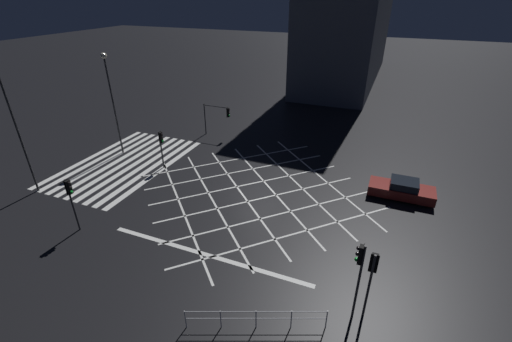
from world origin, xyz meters
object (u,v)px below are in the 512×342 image
(traffic_light_ne_cross, at_px, (359,268))
(street_lamp_west, at_px, (4,91))
(street_lamp_east, at_px, (110,87))
(traffic_light_median_south, at_px, (161,142))
(waiting_car, at_px, (402,189))
(traffic_light_ne_main, at_px, (372,272))
(traffic_light_sw_cross, at_px, (219,114))
(traffic_light_se_cross, at_px, (71,195))

(traffic_light_ne_cross, relative_size, street_lamp_west, 0.42)
(street_lamp_east, bearing_deg, traffic_light_median_south, 79.04)
(street_lamp_west, distance_m, waiting_car, 27.59)
(traffic_light_ne_main, relative_size, waiting_car, 0.79)
(traffic_light_ne_main, bearing_deg, waiting_car, -6.36)
(traffic_light_sw_cross, xyz_separation_m, street_lamp_east, (6.94, -6.40, 3.68))
(traffic_light_ne_cross, xyz_separation_m, traffic_light_sw_cross, (-17.17, -15.67, -0.60))
(traffic_light_ne_main, relative_size, street_lamp_east, 0.40)
(traffic_light_median_south, height_order, waiting_car, traffic_light_median_south)
(street_lamp_west, bearing_deg, traffic_light_ne_main, 85.03)
(traffic_light_sw_cross, bearing_deg, traffic_light_median_south, -97.68)
(traffic_light_se_cross, bearing_deg, street_lamp_west, 160.58)
(waiting_car, bearing_deg, street_lamp_west, 20.24)
(traffic_light_ne_main, distance_m, waiting_car, 11.54)
(street_lamp_west, bearing_deg, traffic_light_se_cross, 70.58)
(traffic_light_median_south, bearing_deg, traffic_light_ne_cross, -28.79)
(traffic_light_ne_main, xyz_separation_m, traffic_light_median_south, (-8.76, -17.28, -0.24))
(traffic_light_sw_cross, xyz_separation_m, street_lamp_west, (14.66, -7.61, 5.08))
(street_lamp_west, bearing_deg, traffic_light_median_south, 135.69)
(traffic_light_ne_cross, height_order, street_lamp_east, street_lamp_east)
(traffic_light_ne_main, height_order, street_lamp_east, street_lamp_east)
(traffic_light_se_cross, height_order, waiting_car, traffic_light_se_cross)
(traffic_light_ne_cross, bearing_deg, street_lamp_west, -6.16)
(traffic_light_sw_cross, bearing_deg, street_lamp_west, -117.42)
(traffic_light_ne_main, relative_size, traffic_light_sw_cross, 1.10)
(traffic_light_median_south, distance_m, traffic_light_sw_cross, 8.04)
(traffic_light_se_cross, height_order, traffic_light_median_south, traffic_light_se_cross)
(traffic_light_ne_main, bearing_deg, traffic_light_ne_cross, 128.87)
(traffic_light_ne_cross, bearing_deg, traffic_light_sw_cross, -47.62)
(traffic_light_ne_cross, relative_size, traffic_light_median_south, 1.29)
(traffic_light_median_south, distance_m, street_lamp_west, 10.68)
(traffic_light_ne_main, bearing_deg, street_lamp_east, 66.58)
(traffic_light_ne_main, bearing_deg, traffic_light_sw_cross, 44.09)
(traffic_light_ne_cross, bearing_deg, street_lamp_east, -24.88)
(traffic_light_ne_main, xyz_separation_m, traffic_light_sw_cross, (-16.73, -16.21, -0.16))
(traffic_light_ne_main, xyz_separation_m, traffic_light_se_cross, (0.29, -17.11, 0.03))
(waiting_car, bearing_deg, traffic_light_ne_main, 83.64)
(traffic_light_median_south, bearing_deg, traffic_light_ne_main, -26.88)
(traffic_light_median_south, relative_size, street_lamp_west, 0.32)
(traffic_light_ne_cross, xyz_separation_m, street_lamp_west, (-2.51, -23.27, 4.49))
(street_lamp_west, height_order, waiting_car, street_lamp_west)
(street_lamp_east, height_order, street_lamp_west, street_lamp_west)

